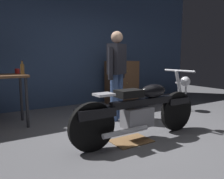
# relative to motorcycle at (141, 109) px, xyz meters

# --- Properties ---
(ground_plane) EXTENTS (12.00, 12.00, 0.00)m
(ground_plane) POSITION_rel_motorcycle_xyz_m (-0.04, 0.04, -0.45)
(ground_plane) COLOR slate
(back_wall) EXTENTS (8.00, 0.12, 3.10)m
(back_wall) POSITION_rel_motorcycle_xyz_m (-0.04, 2.84, 1.10)
(back_wall) COLOR #384C70
(back_wall) RESTS_ON ground_plane
(motorcycle) EXTENTS (2.19, 0.60, 1.00)m
(motorcycle) POSITION_rel_motorcycle_xyz_m (0.00, 0.00, 0.00)
(motorcycle) COLOR black
(motorcycle) RESTS_ON ground_plane
(person_standing) EXTENTS (0.51, 0.38, 1.67)m
(person_standing) POSITION_rel_motorcycle_xyz_m (0.28, 1.08, 0.48)
(person_standing) COLOR #3D5689
(person_standing) RESTS_ON ground_plane
(shop_stool) EXTENTS (0.32, 0.32, 0.64)m
(shop_stool) POSITION_rel_motorcycle_xyz_m (1.95, 0.93, 0.05)
(shop_stool) COLOR #B2B2B7
(shop_stool) RESTS_ON ground_plane
(wooden_dresser) EXTENTS (0.80, 0.47, 1.10)m
(wooden_dresser) POSITION_rel_motorcycle_xyz_m (1.27, 2.34, 0.10)
(wooden_dresser) COLOR brown
(wooden_dresser) RESTS_ON ground_plane
(drip_tray) EXTENTS (0.56, 0.40, 0.01)m
(drip_tray) POSITION_rel_motorcycle_xyz_m (-0.17, 0.00, -0.44)
(drip_tray) COLOR olive
(drip_tray) RESTS_ON ground_plane
(mug_red_diner) EXTENTS (0.11, 0.08, 0.09)m
(mug_red_diner) POSITION_rel_motorcycle_xyz_m (-1.34, 1.85, 0.50)
(mug_red_diner) COLOR red
(mug_red_diner) RESTS_ON workbench
(bottle) EXTENTS (0.06, 0.06, 0.24)m
(bottle) POSITION_rel_motorcycle_xyz_m (-1.30, 1.60, 0.55)
(bottle) COLOR olive
(bottle) RESTS_ON workbench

